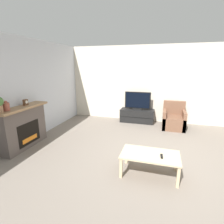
{
  "coord_description": "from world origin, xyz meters",
  "views": [
    {
      "loc": [
        -0.07,
        -3.43,
        2.0
      ],
      "look_at": [
        -1.27,
        0.71,
        0.85
      ],
      "focal_mm": 28.0,
      "sensor_mm": 36.0,
      "label": 1
    }
  ],
  "objects_px": {
    "fireplace": "(24,127)",
    "tv_stand": "(137,116)",
    "tv": "(138,101)",
    "coffee_table": "(150,156)",
    "mantel_vase_left": "(6,106)",
    "armchair": "(174,120)",
    "remote": "(161,156)",
    "mantel_clock": "(25,102)"
  },
  "relations": [
    {
      "from": "fireplace",
      "to": "tv_stand",
      "type": "xyz_separation_m",
      "value": [
        2.42,
        2.8,
        -0.3
      ]
    },
    {
      "from": "mantel_clock",
      "to": "armchair",
      "type": "xyz_separation_m",
      "value": [
        3.65,
        2.37,
        -0.84
      ]
    },
    {
      "from": "tv_stand",
      "to": "remote",
      "type": "bearing_deg",
      "value": -74.23
    },
    {
      "from": "tv_stand",
      "to": "armchair",
      "type": "distance_m",
      "value": 1.28
    },
    {
      "from": "fireplace",
      "to": "armchair",
      "type": "distance_m",
      "value": 4.45
    },
    {
      "from": "tv_stand",
      "to": "armchair",
      "type": "bearing_deg",
      "value": -13.18
    },
    {
      "from": "fireplace",
      "to": "tv",
      "type": "xyz_separation_m",
      "value": [
        2.42,
        2.8,
        0.23
      ]
    },
    {
      "from": "mantel_vase_left",
      "to": "mantel_clock",
      "type": "distance_m",
      "value": 0.56
    },
    {
      "from": "mantel_clock",
      "to": "armchair",
      "type": "relative_size",
      "value": 0.18
    },
    {
      "from": "fireplace",
      "to": "armchair",
      "type": "relative_size",
      "value": 1.64
    },
    {
      "from": "tv",
      "to": "armchair",
      "type": "distance_m",
      "value": 1.37
    },
    {
      "from": "mantel_vase_left",
      "to": "tv",
      "type": "distance_m",
      "value": 4.04
    },
    {
      "from": "mantel_vase_left",
      "to": "tv",
      "type": "relative_size",
      "value": 0.25
    },
    {
      "from": "mantel_clock",
      "to": "coffee_table",
      "type": "bearing_deg",
      "value": -8.35
    },
    {
      "from": "mantel_vase_left",
      "to": "tv_stand",
      "type": "relative_size",
      "value": 0.19
    },
    {
      "from": "fireplace",
      "to": "remote",
      "type": "xyz_separation_m",
      "value": [
        3.31,
        -0.36,
        -0.11
      ]
    },
    {
      "from": "tv_stand",
      "to": "tv",
      "type": "height_order",
      "value": "tv"
    },
    {
      "from": "mantel_vase_left",
      "to": "armchair",
      "type": "xyz_separation_m",
      "value": [
        3.65,
        2.93,
        -0.86
      ]
    },
    {
      "from": "fireplace",
      "to": "mantel_clock",
      "type": "distance_m",
      "value": 0.6
    },
    {
      "from": "fireplace",
      "to": "armchair",
      "type": "xyz_separation_m",
      "value": [
        3.66,
        2.51,
        -0.25
      ]
    },
    {
      "from": "mantel_vase_left",
      "to": "armchair",
      "type": "bearing_deg",
      "value": 38.81
    },
    {
      "from": "mantel_vase_left",
      "to": "remote",
      "type": "height_order",
      "value": "mantel_vase_left"
    },
    {
      "from": "coffee_table",
      "to": "fireplace",
      "type": "bearing_deg",
      "value": 174.24
    },
    {
      "from": "mantel_vase_left",
      "to": "remote",
      "type": "bearing_deg",
      "value": 1.14
    },
    {
      "from": "coffee_table",
      "to": "mantel_clock",
      "type": "bearing_deg",
      "value": 171.65
    },
    {
      "from": "tv_stand",
      "to": "remote",
      "type": "xyz_separation_m",
      "value": [
        0.89,
        -3.16,
        0.19
      ]
    },
    {
      "from": "fireplace",
      "to": "mantel_vase_left",
      "type": "bearing_deg",
      "value": -87.75
    },
    {
      "from": "remote",
      "to": "armchair",
      "type": "bearing_deg",
      "value": 79.07
    },
    {
      "from": "tv_stand",
      "to": "coffee_table",
      "type": "relative_size",
      "value": 1.12
    },
    {
      "from": "mantel_clock",
      "to": "tv",
      "type": "bearing_deg",
      "value": 47.91
    },
    {
      "from": "mantel_vase_left",
      "to": "coffee_table",
      "type": "height_order",
      "value": "mantel_vase_left"
    },
    {
      "from": "tv",
      "to": "remote",
      "type": "relative_size",
      "value": 5.96
    },
    {
      "from": "coffee_table",
      "to": "remote",
      "type": "distance_m",
      "value": 0.21
    },
    {
      "from": "mantel_vase_left",
      "to": "mantel_clock",
      "type": "height_order",
      "value": "mantel_vase_left"
    },
    {
      "from": "fireplace",
      "to": "tv_stand",
      "type": "height_order",
      "value": "fireplace"
    },
    {
      "from": "mantel_clock",
      "to": "tv_stand",
      "type": "distance_m",
      "value": 3.69
    },
    {
      "from": "remote",
      "to": "mantel_clock",
      "type": "bearing_deg",
      "value": 167.49
    },
    {
      "from": "tv",
      "to": "remote",
      "type": "height_order",
      "value": "tv"
    },
    {
      "from": "fireplace",
      "to": "mantel_vase_left",
      "type": "relative_size",
      "value": 6.26
    },
    {
      "from": "coffee_table",
      "to": "tv",
      "type": "bearing_deg",
      "value": 102.51
    },
    {
      "from": "mantel_clock",
      "to": "tv",
      "type": "height_order",
      "value": "mantel_clock"
    },
    {
      "from": "tv_stand",
      "to": "coffee_table",
      "type": "xyz_separation_m",
      "value": [
        0.69,
        -3.12,
        0.13
      ]
    }
  ]
}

